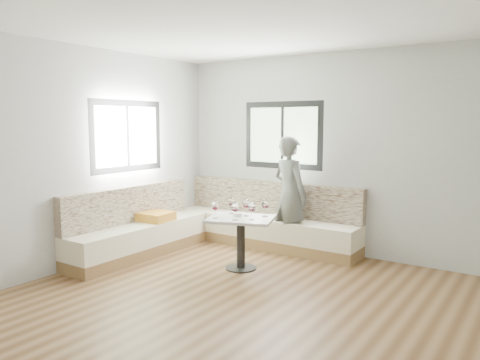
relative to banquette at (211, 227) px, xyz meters
name	(u,v)px	position (x,y,z in m)	size (l,w,h in m)	color
room	(236,167)	(1.51, -1.55, 1.08)	(5.01, 5.01, 2.81)	brown
banquette	(211,227)	(0.00, 0.00, 0.00)	(2.90, 2.80, 0.95)	olive
table	(241,230)	(0.86, -0.50, 0.16)	(0.96, 0.85, 0.66)	black
person	(290,194)	(0.99, 0.53, 0.50)	(0.60, 0.40, 1.66)	#585B55
olive_ramekin	(237,215)	(0.79, -0.48, 0.35)	(0.11, 0.11, 0.04)	white
wine_glass_a	(215,206)	(0.62, -0.72, 0.48)	(0.10, 0.10, 0.22)	white
wine_glass_b	(235,208)	(0.89, -0.68, 0.48)	(0.10, 0.10, 0.22)	white
wine_glass_c	(252,208)	(1.05, -0.55, 0.48)	(0.10, 0.10, 0.22)	white
wine_glass_d	(246,204)	(0.86, -0.39, 0.48)	(0.10, 0.10, 0.22)	white
wine_glass_e	(265,205)	(1.08, -0.29, 0.48)	(0.10, 0.10, 0.22)	white
wine_glass_f	(231,202)	(0.63, -0.38, 0.48)	(0.10, 0.10, 0.22)	white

